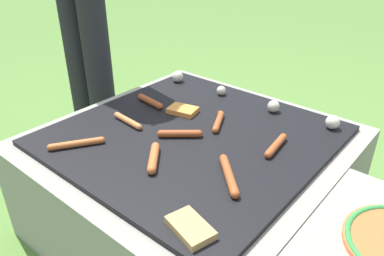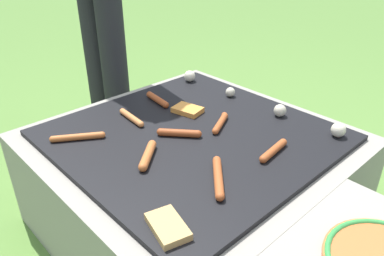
% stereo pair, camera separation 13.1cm
% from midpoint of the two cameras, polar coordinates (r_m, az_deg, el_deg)
% --- Properties ---
extents(ground_plane, '(14.00, 14.00, 0.00)m').
position_cam_midpoint_polar(ground_plane, '(1.57, -2.46, -14.29)').
color(ground_plane, '#567F38').
extents(grill, '(0.99, 0.99, 0.42)m').
position_cam_midpoint_polar(grill, '(1.43, -2.64, -8.21)').
color(grill, gray).
rests_on(grill, ground_plane).
extents(sausage_back_right, '(0.11, 0.13, 0.03)m').
position_cam_midpoint_polar(sausage_back_right, '(1.17, -9.08, -4.60)').
color(sausage_back_right, '#B7602D').
rests_on(sausage_back_right, grill).
extents(sausage_back_center, '(0.13, 0.11, 0.03)m').
position_cam_midpoint_polar(sausage_back_center, '(1.29, -4.76, -0.95)').
color(sausage_back_center, '#93421E').
rests_on(sausage_back_center, grill).
extents(sausage_front_right, '(0.15, 0.04, 0.03)m').
position_cam_midpoint_polar(sausage_front_right, '(1.54, -8.83, 3.99)').
color(sausage_front_right, '#93421E').
rests_on(sausage_front_right, grill).
extents(sausage_mid_right, '(0.11, 0.16, 0.02)m').
position_cam_midpoint_polar(sausage_mid_right, '(1.31, -19.97, -2.34)').
color(sausage_mid_right, '#B7602D').
rests_on(sausage_mid_right, grill).
extents(sausage_back_left, '(0.04, 0.16, 0.02)m').
position_cam_midpoint_polar(sausage_back_left, '(1.24, 9.75, -2.73)').
color(sausage_back_left, '#A34C23').
rests_on(sausage_back_left, grill).
extents(sausage_front_left, '(0.15, 0.15, 0.03)m').
position_cam_midpoint_polar(sausage_front_left, '(1.08, 2.19, -7.29)').
color(sausage_front_left, '#A34C23').
rests_on(sausage_front_left, grill).
extents(sausage_mid_left, '(0.08, 0.14, 0.02)m').
position_cam_midpoint_polar(sausage_mid_left, '(1.37, 1.32, 0.91)').
color(sausage_mid_left, '#A34C23').
rests_on(sausage_mid_left, grill).
extents(sausage_front_center, '(0.16, 0.03, 0.02)m').
position_cam_midpoint_polar(sausage_front_center, '(1.41, -12.41, 1.02)').
color(sausage_front_center, '#C6753D').
rests_on(sausage_front_center, grill).
extents(bread_slice_left, '(0.12, 0.10, 0.02)m').
position_cam_midpoint_polar(bread_slice_left, '(1.46, -3.99, 2.67)').
color(bread_slice_left, '#D18438').
rests_on(bread_slice_left, grill).
extents(bread_slice_right, '(0.14, 0.10, 0.02)m').
position_cam_midpoint_polar(bread_slice_right, '(0.93, -4.44, -15.04)').
color(bread_slice_right, tan).
rests_on(bread_slice_right, grill).
extents(mushroom_row, '(0.78, 0.07, 0.05)m').
position_cam_midpoint_polar(mushroom_row, '(1.54, 5.94, 4.62)').
color(mushroom_row, beige).
rests_on(mushroom_row, grill).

